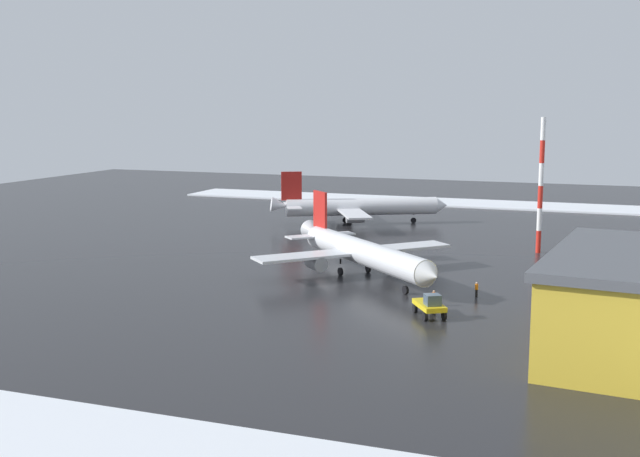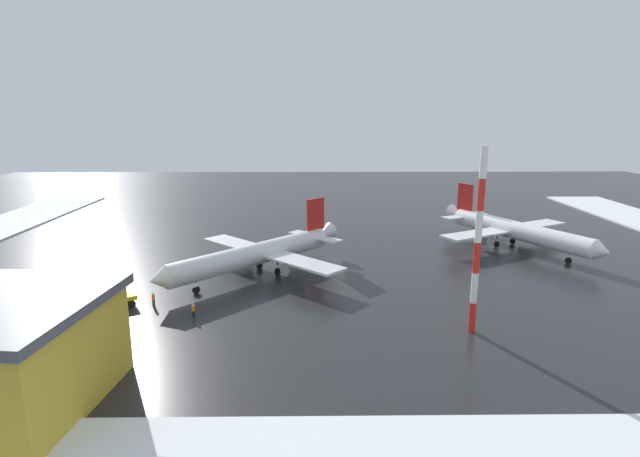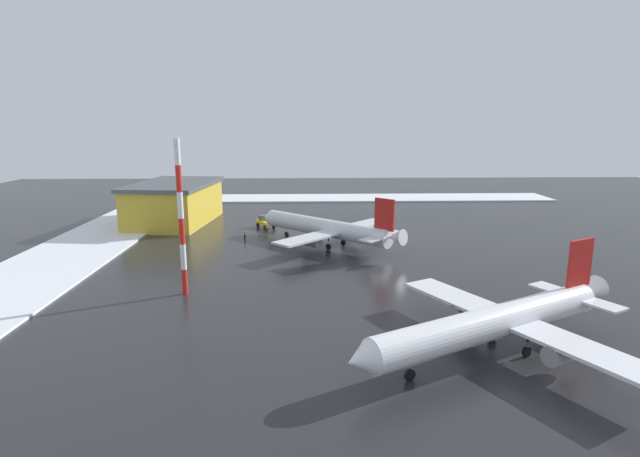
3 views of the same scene
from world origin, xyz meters
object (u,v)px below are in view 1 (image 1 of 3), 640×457
airplane_foreground_jet (358,207)px  antenna_mast (541,186)px  ground_crew_by_nose_gear (477,288)px  airplane_parked_portside (362,252)px  ground_crew_mid_apron (434,297)px  pushback_tug (430,305)px

airplane_foreground_jet → antenna_mast: (-17.50, -33.09, 6.60)m
airplane_foreground_jet → antenna_mast: 38.01m
ground_crew_by_nose_gear → antenna_mast: (30.27, -3.94, 8.80)m
airplane_parked_portside → ground_crew_mid_apron: (-11.26, -11.60, -2.20)m
pushback_tug → antenna_mast: size_ratio=0.26×
airplane_parked_portside → pushback_tug: size_ratio=5.06×
airplane_parked_portside → ground_crew_mid_apron: bearing=-0.3°
ground_crew_by_nose_gear → antenna_mast: antenna_mast is taller
pushback_tug → ground_crew_by_nose_gear: bearing=131.6°
pushback_tug → ground_crew_by_nose_gear: size_ratio=2.96×
ground_crew_by_nose_gear → airplane_parked_portside: bearing=14.1°
airplane_parked_portside → antenna_mast: antenna_mast is taller
ground_crew_mid_apron → ground_crew_by_nose_gear: size_ratio=1.00×
antenna_mast → pushback_tug: bearing=170.3°
airplane_parked_portside → airplane_foreground_jet: size_ratio=0.86×
ground_crew_by_nose_gear → pushback_tug: bearing=107.9°
pushback_tug → ground_crew_by_nose_gear: 10.62m
airplane_parked_portside → ground_crew_mid_apron: airplane_parked_portside is taller
airplane_parked_portside → ground_crew_by_nose_gear: 16.37m
pushback_tug → ground_crew_by_nose_gear: pushback_tug is taller
airplane_parked_portside → ground_crew_by_nose_gear: size_ratio=15.00×
pushback_tug → antenna_mast: antenna_mast is taller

